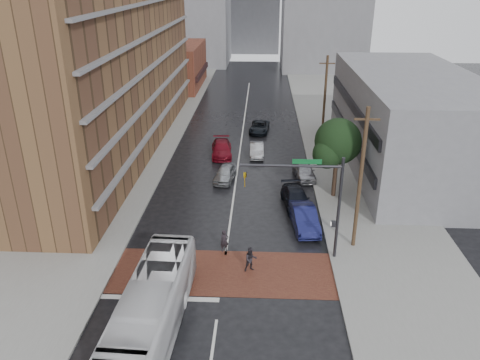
# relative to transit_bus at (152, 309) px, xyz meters

# --- Properties ---
(ground) EXTENTS (160.00, 160.00, 0.00)m
(ground) POSITION_rel_transit_bus_xyz_m (3.22, 5.17, -1.57)
(ground) COLOR black
(ground) RESTS_ON ground
(crosswalk) EXTENTS (14.00, 5.00, 0.02)m
(crosswalk) POSITION_rel_transit_bus_xyz_m (3.22, 5.67, -1.56)
(crosswalk) COLOR brown
(crosswalk) RESTS_ON ground
(sidewalk_west) EXTENTS (9.00, 90.00, 0.15)m
(sidewalk_west) POSITION_rel_transit_bus_xyz_m (-8.28, 30.17, -1.50)
(sidewalk_west) COLOR gray
(sidewalk_west) RESTS_ON ground
(sidewalk_east) EXTENTS (9.00, 90.00, 0.15)m
(sidewalk_east) POSITION_rel_transit_bus_xyz_m (14.72, 30.17, -1.50)
(sidewalk_east) COLOR gray
(sidewalk_east) RESTS_ON ground
(apartment_block) EXTENTS (10.00, 44.00, 28.00)m
(apartment_block) POSITION_rel_transit_bus_xyz_m (-10.78, 29.17, 12.43)
(apartment_block) COLOR brown
(apartment_block) RESTS_ON ground
(storefront_west) EXTENTS (8.00, 16.00, 7.00)m
(storefront_west) POSITION_rel_transit_bus_xyz_m (-8.78, 59.17, 1.93)
(storefront_west) COLOR brown
(storefront_west) RESTS_ON ground
(building_east) EXTENTS (11.00, 26.00, 9.00)m
(building_east) POSITION_rel_transit_bus_xyz_m (19.72, 25.17, 2.93)
(building_east) COLOR gray
(building_east) RESTS_ON ground
(distant_tower_center) EXTENTS (12.00, 10.00, 24.00)m
(distant_tower_center) POSITION_rel_transit_bus_xyz_m (3.22, 100.17, 10.43)
(distant_tower_center) COLOR gray
(distant_tower_center) RESTS_ON ground
(street_tree) EXTENTS (4.20, 4.10, 6.90)m
(street_tree) POSITION_rel_transit_bus_xyz_m (11.74, 17.20, 3.16)
(street_tree) COLOR #332319
(street_tree) RESTS_ON ground
(signal_mast) EXTENTS (6.50, 0.30, 7.20)m
(signal_mast) POSITION_rel_transit_bus_xyz_m (9.07, 7.67, 3.16)
(signal_mast) COLOR #2D2D33
(signal_mast) RESTS_ON ground
(utility_pole_near) EXTENTS (1.60, 0.26, 10.00)m
(utility_pole_near) POSITION_rel_transit_bus_xyz_m (12.02, 9.17, 3.57)
(utility_pole_near) COLOR #473321
(utility_pole_near) RESTS_ON ground
(utility_pole_far) EXTENTS (1.60, 0.26, 10.00)m
(utility_pole_far) POSITION_rel_transit_bus_xyz_m (12.02, 29.17, 3.57)
(utility_pole_far) COLOR #473321
(utility_pole_far) RESTS_ON ground
(transit_bus) EXTENTS (3.09, 11.38, 3.14)m
(transit_bus) POSITION_rel_transit_bus_xyz_m (0.00, 0.00, 0.00)
(transit_bus) COLOR silver
(transit_bus) RESTS_ON ground
(pedestrian_a) EXTENTS (0.69, 0.57, 1.61)m
(pedestrian_a) POSITION_rel_transit_bus_xyz_m (3.12, 8.17, -0.77)
(pedestrian_a) COLOR black
(pedestrian_a) RESTS_ON ground
(pedestrian_b) EXTENTS (0.97, 0.85, 1.67)m
(pedestrian_b) POSITION_rel_transit_bus_xyz_m (4.97, 5.96, -0.74)
(pedestrian_b) COLOR black
(pedestrian_b) RESTS_ON ground
(car_travel_a) EXTENTS (2.20, 4.23, 1.37)m
(car_travel_a) POSITION_rel_transit_bus_xyz_m (2.24, 20.26, -0.88)
(car_travel_a) COLOR #A9ADB1
(car_travel_a) RESTS_ON ground
(car_travel_b) EXTENTS (1.49, 4.07, 1.33)m
(car_travel_b) POSITION_rel_transit_bus_xyz_m (5.05, 26.75, -0.91)
(car_travel_b) COLOR #B5B8BE
(car_travel_b) RESTS_ON ground
(car_travel_c) EXTENTS (2.52, 5.22, 1.46)m
(car_travel_c) POSITION_rel_transit_bus_xyz_m (1.37, 26.71, -0.84)
(car_travel_c) COLOR maroon
(car_travel_c) RESTS_ON ground
(suv_travel) EXTENTS (2.58, 4.83, 1.29)m
(suv_travel) POSITION_rel_transit_bus_xyz_m (5.24, 34.83, -0.93)
(suv_travel) COLOR black
(suv_travel) RESTS_ON ground
(car_parked_near) EXTENTS (2.19, 4.98, 1.59)m
(car_parked_near) POSITION_rel_transit_bus_xyz_m (8.82, 11.73, -0.78)
(car_parked_near) COLOR #16194E
(car_parked_near) RESTS_ON ground
(car_parked_mid) EXTENTS (2.68, 5.15, 1.43)m
(car_parked_mid) POSITION_rel_transit_bus_xyz_m (8.42, 15.18, -0.86)
(car_parked_mid) COLOR black
(car_parked_mid) RESTS_ON ground
(car_parked_far) EXTENTS (2.21, 4.44, 1.45)m
(car_parked_far) POSITION_rel_transit_bus_xyz_m (9.52, 21.17, -0.85)
(car_parked_far) COLOR #93949A
(car_parked_far) RESTS_ON ground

